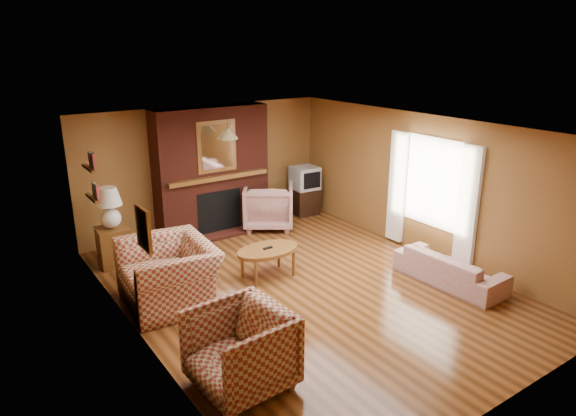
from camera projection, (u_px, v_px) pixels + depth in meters
floor at (305, 287)px, 7.74m from camera, size 6.50×6.50×0.00m
ceiling at (307, 128)px, 7.00m from camera, size 6.50×6.50×0.00m
wall_back at (206, 168)px, 9.91m from camera, size 6.50×0.00×6.50m
wall_front at (511, 301)px, 4.82m from camera, size 6.50×0.00×6.50m
wall_left at (135, 250)px, 6.02m from camera, size 0.00×6.50×6.50m
wall_right at (424, 185)px, 8.72m from camera, size 0.00×6.50×6.50m
fireplace at (212, 171)px, 9.71m from camera, size 2.20×0.82×2.40m
window_right at (431, 192)px, 8.56m from camera, size 0.10×1.85×2.00m
bookshelf at (92, 177)px, 7.39m from camera, size 0.09×0.55×0.71m
botanical_print at (144, 228)px, 5.69m from camera, size 0.05×0.40×0.50m
pendant_light at (228, 134)px, 8.92m from camera, size 0.36×0.36×0.48m
plaid_loveseat at (169, 274)px, 7.16m from camera, size 1.28×1.43×0.88m
plaid_armchair at (240, 350)px, 5.38m from camera, size 1.03×1.01×0.89m
floral_sofa at (450, 268)px, 7.79m from camera, size 0.73×1.72×0.49m
floral_armchair at (269, 206)px, 10.11m from camera, size 1.32×1.33×0.88m
coffee_table at (268, 252)px, 7.96m from camera, size 1.03×0.64×0.49m
side_table at (114, 246)px, 8.42m from camera, size 0.51×0.51×0.64m
table_lamp at (109, 206)px, 8.21m from camera, size 0.41×0.41×0.68m
tv_stand at (305, 201)px, 10.95m from camera, size 0.55×0.51×0.56m
crt_tv at (305, 178)px, 10.79m from camera, size 0.55×0.55×0.47m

